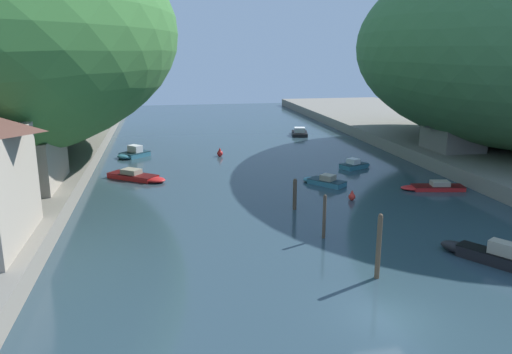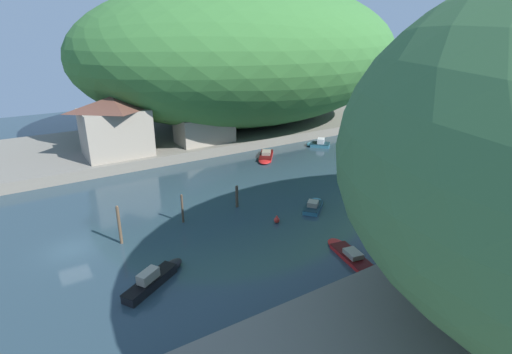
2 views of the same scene
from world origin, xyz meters
name	(u,v)px [view 2 (image 2 of 2)]	position (x,y,z in m)	size (l,w,h in m)	color
water_surface	(333,183)	(0.00, 30.00, 0.00)	(130.00, 130.00, 0.00)	#283D47
left_bank	(227,130)	(-27.88, 30.00, 0.70)	(22.00, 120.00, 1.39)	slate
hillside_left	(246,54)	(-28.98, 34.82, 13.53)	(42.39, 59.35, 24.28)	#387033
waterfront_building	(115,125)	(-21.20, 9.53, 5.53)	(7.42, 9.15, 8.05)	gray
boathouse_shed	(204,123)	(-20.68, 22.43, 4.42)	(5.44, 8.89, 5.86)	gray
boat_mid_channel	(318,144)	(-13.33, 38.83, 0.40)	(4.14, 4.10, 1.31)	teal
boat_open_rowboat	(392,212)	(9.95, 28.89, 0.32)	(3.78, 2.87, 1.03)	teal
boat_near_quay	(314,205)	(4.45, 23.22, 0.31)	(3.80, 4.18, 0.98)	teal
boat_white_cruiser	(156,277)	(8.45, 4.70, 0.46)	(4.17, 5.78, 1.45)	black
boat_moored_right	(348,253)	(13.31, 19.58, 0.25)	(5.70, 2.49, 0.80)	red
boat_small_dinghy	(266,157)	(-12.33, 28.18, 0.30)	(5.96, 5.16, 0.94)	red
boat_yellow_tender	(505,173)	(9.85, 50.45, 0.34)	(3.22, 5.54, 1.14)	black
mooring_post_nearest	(119,225)	(1.16, 4.02, 1.84)	(0.27, 0.27, 3.66)	brown
mooring_post_second	(182,208)	(0.21, 10.23, 1.49)	(0.22, 0.22, 2.97)	#4C3D2D
mooring_post_middle	(237,196)	(-0.08, 16.46, 1.24)	(0.30, 0.30, 2.47)	#4C3D2D
channel_buoy_near	(357,162)	(-3.38, 37.38, 0.39)	(0.68, 0.68, 1.01)	red
channel_buoy_far	(277,220)	(5.20, 17.95, 0.33)	(0.57, 0.57, 0.86)	red
person_on_quay	(106,154)	(-18.83, 7.36, 2.37)	(0.25, 0.40, 1.69)	#282D3D
person_by_boathouse	(90,156)	(-19.37, 5.58, 2.37)	(0.30, 0.42, 1.69)	#282D3D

